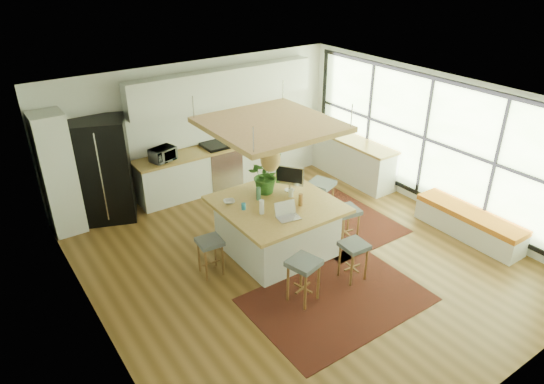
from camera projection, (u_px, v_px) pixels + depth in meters
floor at (298, 257)px, 8.21m from camera, size 7.00×7.00×0.00m
ceiling at (303, 103)px, 6.98m from camera, size 7.00×7.00×0.00m
wall_back at (198, 126)px, 10.15m from camera, size 6.50×0.00×6.50m
wall_front at (506, 309)px, 5.04m from camera, size 6.50×0.00×6.50m
wall_left at (92, 254)px, 5.95m from camera, size 0.00×7.00×7.00m
wall_right at (435, 143)px, 9.25m from camera, size 0.00×7.00×7.00m
window_wall at (434, 141)px, 9.21m from camera, size 0.10×6.20×2.60m
pantry at (58, 174)px, 8.52m from camera, size 0.55×0.60×2.25m
back_counter_base at (230, 164)px, 10.61m from camera, size 4.20×0.60×0.88m
back_counter_top at (230, 145)px, 10.40m from camera, size 4.24×0.64×0.05m
backsplash at (222, 121)px, 10.42m from camera, size 4.20×0.02×0.80m
upper_cabinets at (224, 86)px, 9.93m from camera, size 4.20×0.34×0.70m
range at (220, 164)px, 10.46m from camera, size 0.76×0.62×1.00m
right_counter_base at (347, 157)px, 10.96m from camera, size 0.60×2.50×0.88m
right_counter_top at (349, 138)px, 10.75m from camera, size 0.64×2.54×0.05m
window_bench at (469, 224)px, 8.72m from camera, size 0.52×2.00×0.50m
ceiling_panel at (270, 141)px, 7.42m from camera, size 1.86×1.86×0.80m
rug_near at (337, 299)px, 7.23m from camera, size 2.60×1.80×0.01m
rug_right at (330, 216)px, 9.44m from camera, size 1.80×2.60×0.01m
fridge at (104, 174)px, 9.02m from camera, size 1.19×1.07×1.98m
island at (277, 227)px, 8.21m from camera, size 1.85×1.85×0.93m
stool_near_left at (303, 281)px, 7.07m from camera, size 0.51×0.51×0.71m
stool_near_right at (353, 259)px, 7.55m from camera, size 0.41×0.41×0.65m
stool_right_front at (346, 225)px, 8.48m from camera, size 0.47×0.47×0.68m
stool_right_back at (321, 200)px, 9.31m from camera, size 0.57×0.57×0.74m
stool_left_side at (211, 255)px, 7.67m from camera, size 0.40×0.40×0.64m
laptop at (289, 212)px, 7.49m from camera, size 0.41×0.43×0.26m
monitor at (290, 177)px, 8.28m from camera, size 0.44×0.51×0.46m
microwave at (163, 153)px, 9.50m from camera, size 0.54×0.39×0.33m
island_plant at (265, 178)px, 8.25m from camera, size 0.86×0.87×0.51m
island_bowl at (229, 202)px, 7.98m from camera, size 0.25×0.25×0.05m
island_bottle_0 at (245, 204)px, 7.75m from camera, size 0.07×0.07×0.19m
island_bottle_1 at (262, 208)px, 7.64m from camera, size 0.07×0.07×0.19m
island_bottle_2 at (300, 201)px, 7.86m from camera, size 0.07×0.07×0.19m
island_bottle_3 at (292, 191)px, 8.17m from camera, size 0.07×0.07×0.19m
island_bottle_4 at (258, 195)px, 8.04m from camera, size 0.07×0.07×0.19m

